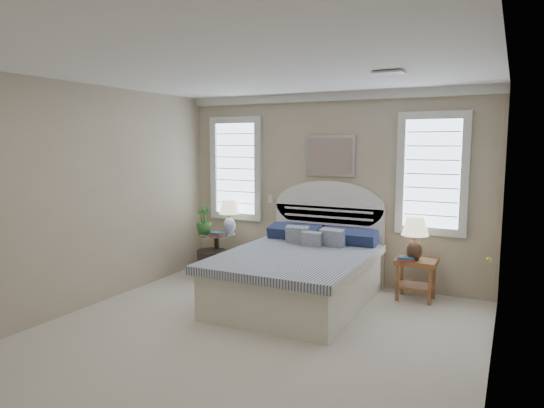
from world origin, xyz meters
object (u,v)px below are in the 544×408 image
Objects in this scene: lamp_left at (229,213)px; lamp_right at (415,234)px; side_table_left at (217,249)px; bed at (301,271)px; nightstand_right at (416,270)px; floor_pot at (212,263)px.

lamp_left is 0.93× the size of lamp_right.
bed is at bearing -19.74° from side_table_left.
side_table_left is 2.95m from nightstand_right.
side_table_left is 1.14× the size of lamp_right.
lamp_left is at bearing 65.98° from floor_pot.
bed is at bearing -153.45° from lamp_right.
side_table_left reaches higher than nightstand_right.
side_table_left is at bearing 92.01° from floor_pot.
lamp_right is (2.79, -0.10, -0.08)m from lamp_left.
nightstand_right is 2.87m from lamp_left.
side_table_left is 1.19× the size of nightstand_right.
side_table_left is 1.44× the size of floor_pot.
lamp_right reaches higher than side_table_left.
bed is 4.29× the size of nightstand_right.
lamp_left reaches higher than floor_pot.
bed is 5.20× the size of floor_pot.
nightstand_right is 1.04× the size of lamp_left.
floor_pot is (-1.64, 0.44, -0.19)m from bed.
bed is at bearing -15.07° from floor_pot.
lamp_left is at bearing 153.93° from bed.
side_table_left reaches higher than floor_pot.
lamp_left reaches higher than nightstand_right.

